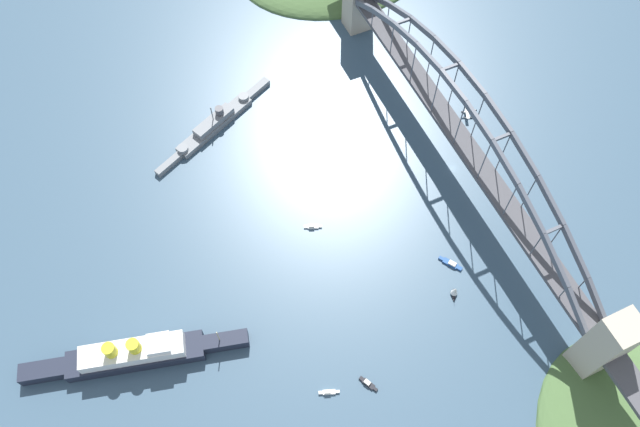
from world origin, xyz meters
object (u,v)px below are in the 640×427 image
Objects in this scene: small_boat_2 at (368,383)px; small_boat_4 at (455,291)px; small_boat_0 at (451,263)px; small_boat_3 at (329,392)px; seaplane_taxiing_near_bridge at (468,113)px; harbor_arch_bridge at (462,139)px; naval_cruiser at (215,123)px; ocean_liner at (134,354)px; small_boat_1 at (313,226)px.

small_boat_4 is (21.42, -56.97, 2.66)m from small_boat_2.
small_boat_2 reaches higher than small_boat_0.
seaplane_taxiing_near_bridge is at bearing -51.75° from small_boat_3.
harbor_arch_bridge is 134.71m from naval_cruiser.
naval_cruiser is 160.04m from small_boat_3.
small_boat_3 is at bearing 111.35° from small_boat_0.
small_boat_2 is 60.92m from small_boat_4.
ocean_liner is 8.81× the size of small_boat_0.
ocean_liner is 151.32m from small_boat_4.
ocean_liner is 10.27× the size of seaplane_taxiing_near_bridge.
ocean_liner is at bearing 105.82° from small_boat_1.
naval_cruiser is at bearing 53.29° from harbor_arch_bridge.
ocean_liner is at bearing 99.28° from harbor_arch_bridge.
harbor_arch_bridge is 32.75× the size of small_boat_1.
ocean_liner is 13.68× the size of small_boat_4.
small_boat_3 reaches higher than small_boat_2.
small_boat_0 is (-128.17, -76.24, -2.17)m from naval_cruiser.
seaplane_taxiing_near_bridge reaches higher than small_boat_3.
small_boat_2 is at bearing 133.15° from seaplane_taxiing_near_bridge.
small_boat_3 is 76.68m from small_boat_4.
ocean_liner reaches higher than seaplane_taxiing_near_bridge.
small_boat_4 reaches higher than small_boat_1.
small_boat_2 is (-35.66, 63.64, 0.01)m from small_boat_0.
small_boat_1 reaches higher than small_boat_0.
small_boat_1 is at bearing -164.25° from naval_cruiser.
naval_cruiser is 10.81× the size of small_boat_4.
small_boat_1 is (47.29, 53.43, 0.04)m from small_boat_0.
naval_cruiser is 84.05m from small_boat_1.
harbor_arch_bridge reaches higher than ocean_liner.
small_boat_0 is 1.55× the size of small_boat_4.
small_boat_0 is 15.95m from small_boat_4.
naval_cruiser reaches higher than small_boat_2.
seaplane_taxiing_near_bridge is at bearing -46.85° from small_boat_2.
naval_cruiser is 8.60× the size of small_boat_3.
ocean_liner is at bearing 105.31° from seaplane_taxiing_near_bridge.
small_boat_1 is at bearing -19.41° from small_boat_3.
ocean_liner is at bearing 55.36° from small_boat_3.
small_boat_4 reaches higher than seaplane_taxiing_near_bridge.
naval_cruiser is (109.46, -78.11, -3.07)m from ocean_liner.
small_boat_2 is at bearing -120.94° from ocean_liner.
seaplane_taxiing_near_bridge is 0.86× the size of small_boat_0.
seaplane_taxiing_near_bridge is (27.36, -25.55, -23.95)m from harbor_arch_bridge.
harbor_arch_bridge is 76.50m from small_boat_4.
small_boat_1 is at bearing 37.23° from small_boat_4.
small_boat_4 reaches higher than small_boat_2.
small_boat_4 is at bearing -142.77° from small_boat_1.
ocean_liner is 105.02m from small_boat_1.
ocean_liner is 88.96m from small_boat_3.
harbor_arch_bridge reaches higher than small_boat_4.
small_boat_0 is 1.25× the size of small_boat_2.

